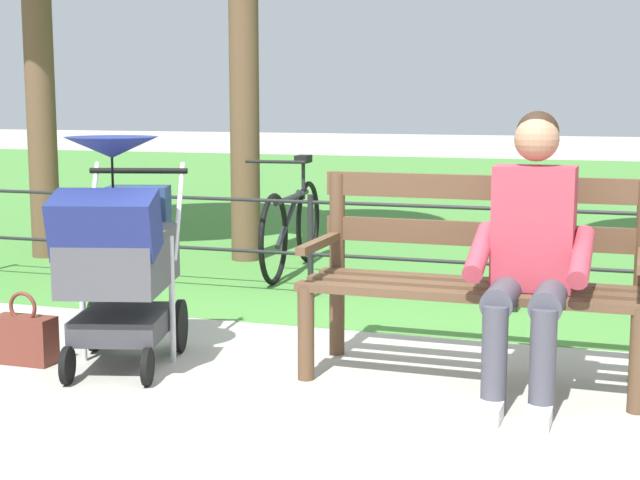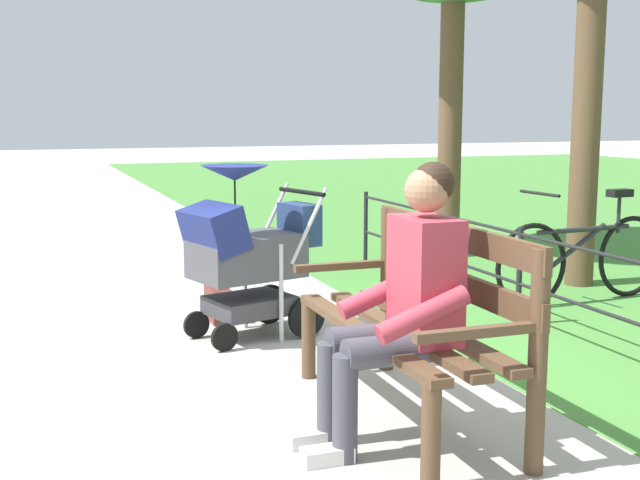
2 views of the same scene
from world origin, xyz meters
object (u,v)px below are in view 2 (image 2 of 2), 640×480
at_px(stroller, 246,250).
at_px(handbag, 218,303).
at_px(person_on_bench, 403,297).
at_px(park_bench, 420,312).
at_px(bicycle, 583,257).

relative_size(stroller, handbag, 3.11).
xyz_separation_m(person_on_bench, handbag, (2.47, 0.26, -0.55)).
xyz_separation_m(park_bench, person_on_bench, (-0.27, 0.22, 0.15)).
xyz_separation_m(stroller, handbag, (0.52, 0.07, -0.47)).
relative_size(stroller, bicycle, 0.69).
height_order(park_bench, person_on_bench, person_on_bench).
bearing_deg(stroller, bicycle, -88.00).
relative_size(handbag, bicycle, 0.22).
bearing_deg(stroller, person_on_bench, -174.39).
height_order(stroller, bicycle, stroller).
height_order(person_on_bench, bicycle, person_on_bench).
relative_size(park_bench, bicycle, 0.97).
relative_size(park_bench, stroller, 1.40).
bearing_deg(handbag, bicycle, -98.51).
distance_m(park_bench, stroller, 1.73).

